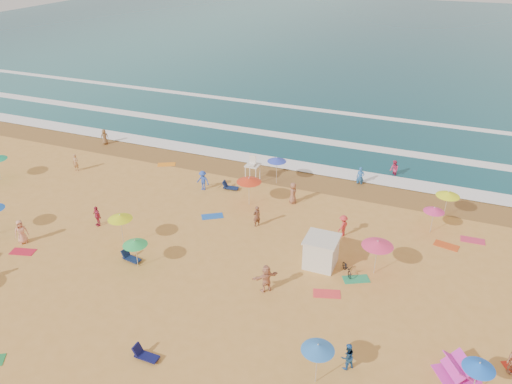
% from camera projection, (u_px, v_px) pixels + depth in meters
% --- Properties ---
extents(ground, '(220.00, 220.00, 0.00)m').
position_uv_depth(ground, '(261.00, 255.00, 34.93)').
color(ground, gold).
rests_on(ground, ground).
extents(ocean, '(220.00, 140.00, 0.18)m').
position_uv_depth(ocean, '(409.00, 39.00, 103.86)').
color(ocean, '#0C4756').
rests_on(ocean, ground).
extents(wet_sand, '(220.00, 220.00, 0.00)m').
position_uv_depth(wet_sand, '(312.00, 181.00, 45.18)').
color(wet_sand, olive).
rests_on(wet_sand, ground).
extents(surf_foam, '(200.00, 18.70, 0.05)m').
position_uv_depth(surf_foam, '(336.00, 146.00, 52.37)').
color(surf_foam, white).
rests_on(surf_foam, ground).
extents(cabana, '(2.00, 2.00, 2.00)m').
position_uv_depth(cabana, '(321.00, 252.00, 33.46)').
color(cabana, silver).
rests_on(cabana, ground).
extents(cabana_roof, '(2.20, 2.20, 0.12)m').
position_uv_depth(cabana_roof, '(322.00, 239.00, 32.96)').
color(cabana_roof, silver).
rests_on(cabana_roof, cabana).
extents(bicycle, '(1.30, 1.60, 0.82)m').
position_uv_depth(bicycle, '(347.00, 268.00, 32.85)').
color(bicycle, black).
rests_on(bicycle, ground).
extents(lifeguard_stand, '(1.20, 1.20, 2.10)m').
position_uv_depth(lifeguard_stand, '(253.00, 170.00, 44.78)').
color(lifeguard_stand, white).
rests_on(lifeguard_stand, ground).
extents(beach_umbrellas, '(53.53, 25.07, 0.76)m').
position_uv_depth(beach_umbrellas, '(267.00, 232.00, 33.50)').
color(beach_umbrellas, green).
rests_on(beach_umbrellas, ground).
extents(loungers, '(44.00, 20.10, 0.34)m').
position_uv_depth(loungers, '(318.00, 320.00, 28.82)').
color(loungers, '#0F1D4E').
rests_on(loungers, ground).
extents(towels, '(33.90, 26.79, 0.03)m').
position_uv_depth(towels, '(269.00, 268.00, 33.56)').
color(towels, red).
rests_on(towels, ground).
extents(beachgoers, '(48.32, 27.10, 2.13)m').
position_uv_depth(beachgoers, '(303.00, 219.00, 37.68)').
color(beachgoers, tan).
rests_on(beachgoers, ground).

